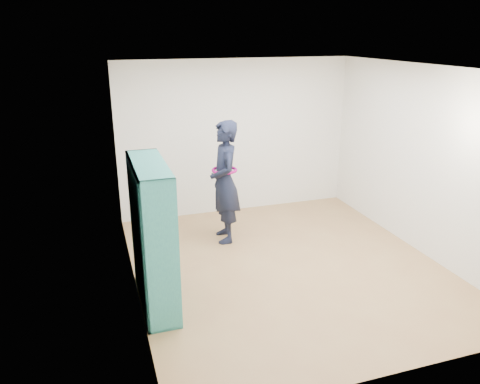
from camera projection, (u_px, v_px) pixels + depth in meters
name	position (u px, v px, depth m)	size (l,w,h in m)	color
floor	(287.00, 266.00, 6.33)	(4.50, 4.50, 0.00)	#986C45
ceiling	(294.00, 68.00, 5.48)	(4.50, 4.50, 0.00)	white
wall_left	(129.00, 190.00, 5.32)	(0.02, 4.50, 2.60)	white
wall_right	(423.00, 161.00, 6.49)	(0.02, 4.50, 2.60)	white
wall_back	(236.00, 137.00, 7.93)	(4.00, 0.02, 2.60)	white
wall_front	(401.00, 249.00, 3.88)	(4.00, 0.02, 2.60)	white
bookshelf	(150.00, 238.00, 5.23)	(0.37, 1.26, 1.68)	teal
person	(225.00, 182.00, 6.85)	(0.49, 0.70, 1.82)	black
smartphone	(213.00, 173.00, 6.86)	(0.03, 0.09, 0.13)	silver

